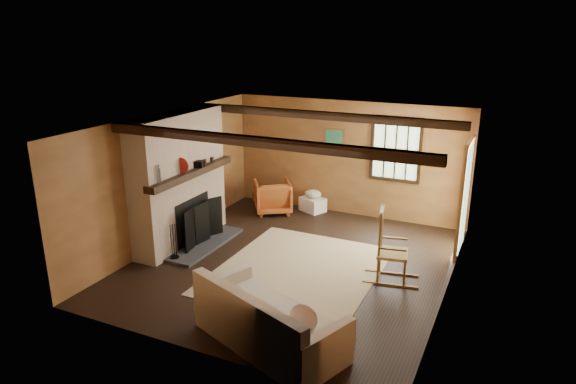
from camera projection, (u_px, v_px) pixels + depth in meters
The scene contains 10 objects.
ground at pixel (293, 263), 8.67m from camera, with size 5.50×5.50×0.00m, color black.
room_envelope at pixel (312, 168), 8.31m from camera, with size 5.02×5.52×2.44m.
fireplace at pixel (180, 185), 9.23m from camera, with size 1.02×2.30×2.40m.
rug at pixel (299, 270), 8.42m from camera, with size 2.50×3.00×0.01m, color tan.
rocking_chair at pixel (390, 251), 7.97m from camera, with size 0.92×0.59×1.18m.
sofa at pixel (267, 325), 6.35m from camera, with size 2.20×1.56×0.82m.
firewood_pile at pixel (265, 198), 11.62m from camera, with size 0.60×0.11×0.22m.
laundry_basket at pixel (313, 204), 11.10m from camera, with size 0.50×0.38×0.30m, color white.
basket_pillow at pixel (313, 194), 11.03m from camera, with size 0.36×0.29×0.18m, color white.
armchair at pixel (273, 197), 10.98m from camera, with size 0.74×0.77×0.70m, color #BF6026.
Camera 1 is at (3.27, -7.18, 3.80)m, focal length 32.00 mm.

